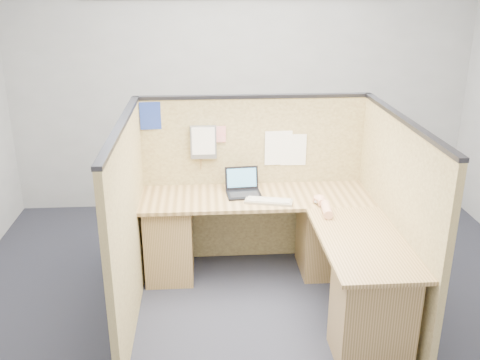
{
  "coord_description": "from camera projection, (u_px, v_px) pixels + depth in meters",
  "views": [
    {
      "loc": [
        -0.43,
        -3.5,
        2.46
      ],
      "look_at": [
        -0.15,
        0.5,
        0.94
      ],
      "focal_mm": 40.0,
      "sensor_mm": 36.0,
      "label": 1
    }
  ],
  "objects": [
    {
      "name": "floor",
      "position": [
        264.0,
        315.0,
        4.16
      ],
      "size": [
        5.0,
        5.0,
        0.0
      ],
      "primitive_type": "plane",
      "color": "black",
      "rests_on": "ground"
    },
    {
      "name": "cubicle_partitions",
      "position": [
        259.0,
        203.0,
        4.29
      ],
      "size": [
        2.06,
        1.83,
        1.53
      ],
      "color": "olive",
      "rests_on": "floor"
    },
    {
      "name": "laptop",
      "position": [
        243.0,
        187.0,
        4.58
      ],
      "size": [
        0.3,
        0.3,
        0.21
      ],
      "rotation": [
        0.0,
        0.0,
        0.08
      ],
      "color": "black",
      "rests_on": "l_desk"
    },
    {
      "name": "paper_right",
      "position": [
        278.0,
        148.0,
        4.71
      ],
      "size": [
        0.24,
        0.02,
        0.31
      ],
      "primitive_type": "cube",
      "rotation": [
        0.0,
        0.0,
        0.06
      ],
      "color": "white",
      "rests_on": "cubicle_partitions"
    },
    {
      "name": "wall_back",
      "position": [
        242.0,
        83.0,
        5.77
      ],
      "size": [
        5.0,
        0.0,
        5.0
      ],
      "primitive_type": "plane",
      "rotation": [
        1.57,
        0.0,
        0.0
      ],
      "color": "#989B9D",
      "rests_on": "floor"
    },
    {
      "name": "file_holder",
      "position": [
        203.0,
        142.0,
        4.61
      ],
      "size": [
        0.23,
        0.05,
        0.29
      ],
      "color": "slate",
      "rests_on": "cubicle_partitions"
    },
    {
      "name": "l_desk",
      "position": [
        283.0,
        252.0,
        4.3
      ],
      "size": [
        1.95,
        1.75,
        0.73
      ],
      "color": "brown",
      "rests_on": "floor"
    },
    {
      "name": "hand_forearm",
      "position": [
        324.0,
        206.0,
        4.24
      ],
      "size": [
        0.11,
        0.38,
        0.08
      ],
      "color": "#DFA47A",
      "rests_on": "l_desk"
    },
    {
      "name": "paper_left",
      "position": [
        294.0,
        150.0,
        4.73
      ],
      "size": [
        0.22,
        0.01,
        0.28
      ],
      "primitive_type": "cube",
      "rotation": [
        0.0,
        0.0,
        -0.03
      ],
      "color": "white",
      "rests_on": "cubicle_partitions"
    },
    {
      "name": "american_flag",
      "position": [
        210.0,
        136.0,
        4.61
      ],
      "size": [
        0.23,
        0.01,
        0.39
      ],
      "color": "olive",
      "rests_on": "cubicle_partitions"
    },
    {
      "name": "blue_poster",
      "position": [
        150.0,
        116.0,
        4.53
      ],
      "size": [
        0.18,
        0.02,
        0.24
      ],
      "primitive_type": "cube",
      "rotation": [
        0.0,
        0.0,
        0.08
      ],
      "color": "navy",
      "rests_on": "cubicle_partitions"
    },
    {
      "name": "keyboard",
      "position": [
        269.0,
        201.0,
        4.4
      ],
      "size": [
        0.41,
        0.22,
        0.03
      ],
      "rotation": [
        0.0,
        0.0,
        -0.24
      ],
      "color": "gray",
      "rests_on": "l_desk"
    },
    {
      "name": "mouse",
      "position": [
        319.0,
        201.0,
        4.37
      ],
      "size": [
        0.11,
        0.07,
        0.04
      ],
      "primitive_type": "ellipsoid",
      "rotation": [
        0.0,
        0.0,
        0.02
      ],
      "color": "silver",
      "rests_on": "l_desk"
    }
  ]
}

